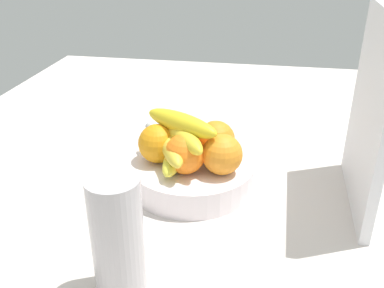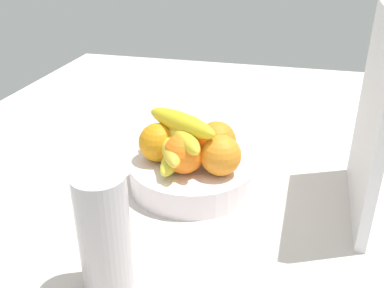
{
  "view_description": "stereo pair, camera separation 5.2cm",
  "coord_description": "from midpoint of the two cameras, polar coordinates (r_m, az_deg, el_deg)",
  "views": [
    {
      "loc": [
        76.15,
        12.24,
        47.16
      ],
      "look_at": [
        1.22,
        -1.1,
        9.37
      ],
      "focal_mm": 40.52,
      "sensor_mm": 36.0,
      "label": 1
    },
    {
      "loc": [
        75.07,
        17.3,
        47.16
      ],
      "look_at": [
        1.22,
        -1.1,
        9.37
      ],
      "focal_mm": 40.52,
      "sensor_mm": 36.0,
      "label": 2
    }
  ],
  "objects": [
    {
      "name": "banana_bunch",
      "position": [
        0.84,
        -3.67,
        0.58
      ],
      "size": [
        17.93,
        16.74,
        10.6
      ],
      "color": "yellow",
      "rests_on": "fruit_bowl"
    },
    {
      "name": "orange_front_right",
      "position": [
        0.89,
        -2.35,
        1.25
      ],
      "size": [
        7.78,
        7.78,
        7.78
      ],
      "primitive_type": "sphere",
      "color": "orange",
      "rests_on": "fruit_bowl"
    },
    {
      "name": "orange_front_left",
      "position": [
        0.87,
        1.46,
        0.53
      ],
      "size": [
        7.78,
        7.78,
        7.78
      ],
      "primitive_type": "sphere",
      "color": "orange",
      "rests_on": "fruit_bowl"
    },
    {
      "name": "orange_back_right",
      "position": [
        0.81,
        2.18,
        -1.4
      ],
      "size": [
        7.78,
        7.78,
        7.78
      ],
      "primitive_type": "sphere",
      "color": "orange",
      "rests_on": "fruit_bowl"
    },
    {
      "name": "thermos_tumbler",
      "position": [
        0.62,
        -12.21,
        -12.04
      ],
      "size": [
        7.3,
        7.3,
        18.72
      ],
      "primitive_type": "cylinder",
      "color": "#B9B4B7",
      "rests_on": "ground_plane"
    },
    {
      "name": "ground_plane",
      "position": [
        0.91,
        -0.81,
        -5.88
      ],
      "size": [
        180.0,
        140.0,
        3.0
      ],
      "primitive_type": "cube",
      "color": "beige"
    },
    {
      "name": "orange_back_left",
      "position": [
        0.82,
        -2.74,
        -1.32
      ],
      "size": [
        7.78,
        7.78,
        7.78
      ],
      "primitive_type": "sphere",
      "color": "orange",
      "rests_on": "fruit_bowl"
    },
    {
      "name": "orange_center",
      "position": [
        0.86,
        -6.26,
        0.05
      ],
      "size": [
        7.78,
        7.78,
        7.78
      ],
      "primitive_type": "sphere",
      "color": "orange",
      "rests_on": "fruit_bowl"
    },
    {
      "name": "fruit_bowl",
      "position": [
        0.88,
        -1.68,
        -3.92
      ],
      "size": [
        25.03,
        25.03,
        5.37
      ],
      "primitive_type": "cylinder",
      "color": "white",
      "rests_on": "ground_plane"
    },
    {
      "name": "cutting_board",
      "position": [
        0.82,
        20.74,
        3.7
      ],
      "size": [
        28.04,
        2.55,
        36.0
      ],
      "primitive_type": "cube",
      "rotation": [
        0.0,
        0.0,
        -0.03
      ],
      "color": "silver",
      "rests_on": "ground_plane"
    },
    {
      "name": "jar_lid",
      "position": [
        1.16,
        -5.49,
        2.75
      ],
      "size": [
        6.95,
        6.95,
        1.55
      ],
      "primitive_type": "cylinder",
      "color": "white",
      "rests_on": "ground_plane"
    }
  ]
}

